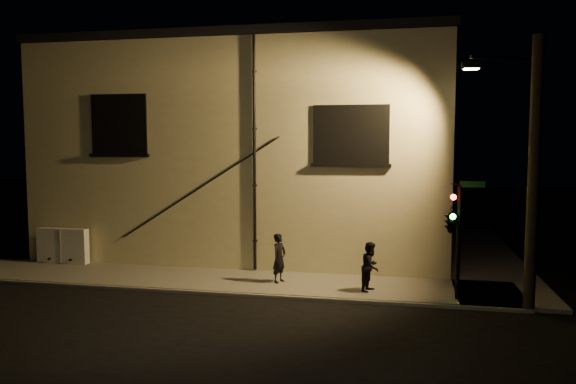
% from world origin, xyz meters
% --- Properties ---
extents(ground, '(90.00, 90.00, 0.00)m').
position_xyz_m(ground, '(0.00, 0.00, 0.00)').
color(ground, black).
extents(sidewalk, '(21.00, 16.00, 0.12)m').
position_xyz_m(sidewalk, '(1.22, 4.39, 0.06)').
color(sidewalk, slate).
rests_on(sidewalk, ground).
extents(building, '(16.20, 12.23, 8.80)m').
position_xyz_m(building, '(-3.00, 8.99, 4.40)').
color(building, beige).
rests_on(building, ground).
extents(utility_cabinet, '(2.03, 0.34, 1.33)m').
position_xyz_m(utility_cabinet, '(-9.33, 2.70, 0.79)').
color(utility_cabinet, white).
rests_on(utility_cabinet, sidewalk).
extents(pedestrian_a, '(0.58, 0.69, 1.61)m').
position_xyz_m(pedestrian_a, '(-0.59, 1.46, 0.93)').
color(pedestrian_a, black).
rests_on(pedestrian_a, sidewalk).
extents(pedestrian_b, '(0.79, 0.89, 1.54)m').
position_xyz_m(pedestrian_b, '(2.43, 0.96, 0.89)').
color(pedestrian_b, black).
rests_on(pedestrian_b, sidewalk).
extents(traffic_signal, '(1.27, 2.06, 3.49)m').
position_xyz_m(traffic_signal, '(4.78, 0.46, 2.47)').
color(traffic_signal, black).
rests_on(traffic_signal, sidewalk).
extents(streetlamp_pole, '(2.04, 1.40, 7.62)m').
position_xyz_m(streetlamp_pole, '(6.79, 0.16, 4.01)').
color(streetlamp_pole, black).
rests_on(streetlamp_pole, ground).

